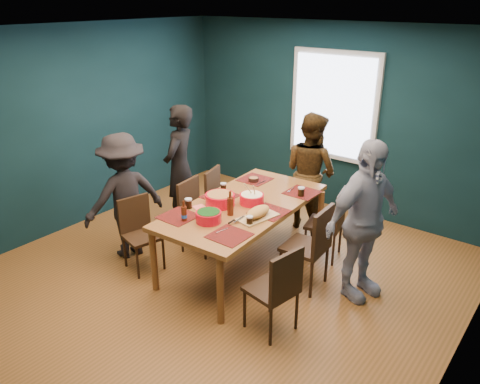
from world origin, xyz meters
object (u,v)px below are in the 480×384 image
object	(u,v)px
chair_left_far	(219,197)
person_right	(363,221)
chair_right_mid	(313,242)
chair_right_near	(278,285)
chair_left_mid	(195,210)
bowl_herbs	(209,216)
person_near_left	(124,196)
cutting_board	(258,213)
person_back	(310,172)
chair_right_far	(332,219)
person_far_left	(180,168)
bowl_salad	(220,199)
dining_table	(244,210)
bowl_dumpling	(252,198)
chair_left_near	(139,228)

from	to	relation	value
chair_left_far	person_right	distance (m)	2.13
chair_left_far	chair_right_mid	world-z (taller)	chair_right_mid
chair_right_near	person_right	world-z (taller)	person_right
chair_left_mid	bowl_herbs	world-z (taller)	bowl_herbs
person_near_left	cutting_board	bearing A→B (deg)	120.37
chair_left_mid	person_back	size ratio (longest dim) A/B	0.56
chair_right_far	chair_right_mid	xyz separation A→B (m)	(0.14, -0.70, 0.04)
person_back	cutting_board	world-z (taller)	person_back
chair_right_near	cutting_board	xyz separation A→B (m)	(-0.65, 0.56, 0.34)
chair_left_far	chair_right_far	world-z (taller)	chair_right_far
chair_left_mid	chair_right_mid	bearing A→B (deg)	-1.65
person_back	person_right	size ratio (longest dim) A/B	0.93
chair_left_far	person_far_left	bearing A→B (deg)	-178.17
chair_left_mid	bowl_salad	world-z (taller)	bowl_salad
chair_right_far	person_back	xyz separation A→B (m)	(-0.65, 0.59, 0.29)
chair_right_mid	bowl_herbs	world-z (taller)	chair_right_mid
chair_right_mid	person_near_left	distance (m)	2.31
person_near_left	person_back	bearing A→B (deg)	161.22
person_near_left	cutting_board	xyz separation A→B (m)	(1.66, 0.44, 0.09)
cutting_board	chair_left_mid	bearing A→B (deg)	-177.62
cutting_board	bowl_herbs	bearing A→B (deg)	-121.23
person_far_left	bowl_herbs	bearing A→B (deg)	34.69
person_back	chair_right_mid	bearing A→B (deg)	134.73
chair_right_near	bowl_herbs	distance (m)	1.08
chair_right_far	bowl_salad	xyz separation A→B (m)	(-0.91, -0.99, 0.36)
chair_left_mid	dining_table	bearing A→B (deg)	-4.55
chair_right_far	person_right	size ratio (longest dim) A/B	0.52
dining_table	chair_right_near	world-z (taller)	chair_right_near
chair_right_mid	person_near_left	xyz separation A→B (m)	(-2.17, -0.75, 0.21)
chair_left_far	cutting_board	world-z (taller)	cutting_board
chair_right_far	person_right	distance (m)	0.85
dining_table	bowl_dumpling	size ratio (longest dim) A/B	7.88
chair_right_mid	person_far_left	xyz separation A→B (m)	(-2.19, 0.22, 0.29)
person_right	bowl_dumpling	xyz separation A→B (m)	(-1.25, -0.24, 0.00)
person_back	cutting_board	size ratio (longest dim) A/B	2.81
person_right	chair_right_mid	bearing A→B (deg)	130.79
chair_right_near	bowl_dumpling	distance (m)	1.29
person_back	bowl_herbs	size ratio (longest dim) A/B	5.99
person_right	bowl_dumpling	size ratio (longest dim) A/B	6.26
dining_table	chair_left_near	xyz separation A→B (m)	(-0.98, -0.74, -0.23)
bowl_dumpling	person_right	bearing A→B (deg)	10.79
bowl_dumpling	chair_left_near	bearing A→B (deg)	-142.10
chair_left_near	bowl_salad	xyz separation A→B (m)	(0.79, 0.55, 0.38)
chair_left_mid	person_near_left	distance (m)	0.88
person_back	chair_right_far	bearing A→B (deg)	151.04
chair_right_far	person_near_left	distance (m)	2.51
chair_right_mid	chair_right_far	bearing A→B (deg)	98.17
chair_left_mid	person_back	world-z (taller)	person_back
chair_left_mid	cutting_board	world-z (taller)	cutting_board
chair_left_near	cutting_board	distance (m)	1.47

